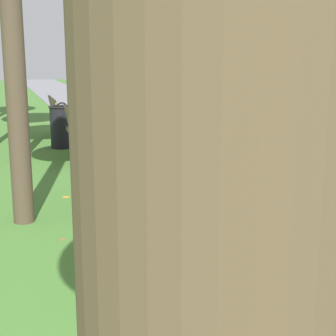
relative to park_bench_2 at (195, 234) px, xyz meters
name	(u,v)px	position (x,y,z in m)	size (l,w,h in m)	color
paved_walkway	(86,106)	(1.75, 15.14, -0.48)	(2.50, 44.00, 0.02)	slate
park_bench_2	(195,234)	(0.00, 0.00, 0.00)	(0.48, 1.60, 0.90)	#7A664C
park_bench_3	(115,164)	(0.00, 2.72, 0.00)	(0.53, 1.62, 0.90)	#7A664C
park_bench_4	(80,133)	(0.00, 5.46, 0.00)	(0.54, 1.62, 0.90)	#7A664C
park_bench_5	(61,116)	(0.00, 8.13, 0.00)	(0.50, 1.61, 0.90)	#7A664C
pedestrian_walking	(87,88)	(1.12, 11.02, 0.44)	(0.52, 0.27, 1.62)	#4C4C56
trash_bin	(61,127)	(-0.15, 6.83, -0.06)	(0.48, 0.48, 0.84)	black
scattered_leaves	(171,228)	(0.32, 1.49, -0.47)	(4.31, 15.49, 0.02)	#BC842D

